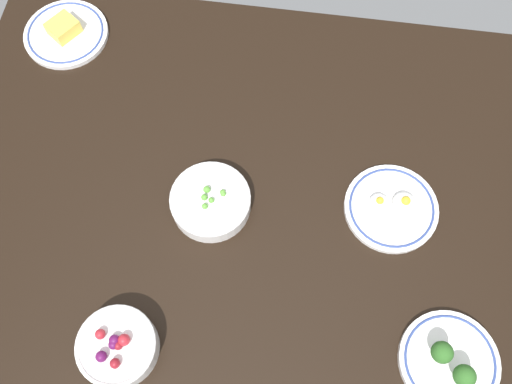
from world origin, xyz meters
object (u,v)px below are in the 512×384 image
Objects in this scene: plate_eggs at (392,207)px; plate_cheese at (66,33)px; bowl_berries at (118,347)px; bowl_peas at (211,201)px; plate_broccoli at (450,362)px.

plate_eggs is 84.93cm from plate_cheese.
bowl_berries is 32.84cm from bowl_peas.
plate_broccoli is (60.21, 5.82, -1.29)cm from bowl_berries.
bowl_berries is 0.89× the size of bowl_peas.
plate_cheese is at bearing 113.20° from bowl_berries.
plate_eggs is 0.98× the size of plate_cheese.
plate_eggs is at bearing 35.78° from bowl_berries.
bowl_peas reaches higher than plate_cheese.
bowl_berries reaches higher than plate_eggs.
plate_cheese is 1.06× the size of plate_broccoli.
plate_broccoli is at bearing -35.03° from plate_cheese.
bowl_berries is 60.51cm from plate_broccoli.
bowl_peas is at bearing -42.68° from plate_cheese.
plate_broccoli is at bearing -27.14° from bowl_peas.
plate_cheese is 56.12cm from bowl_peas.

